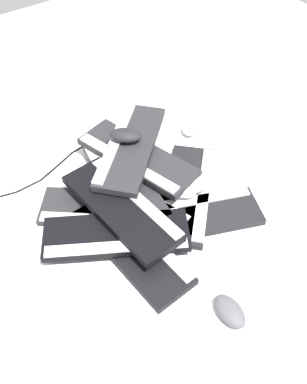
{
  "coord_description": "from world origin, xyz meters",
  "views": [
    {
      "loc": [
        -0.55,
        -0.75,
        1.09
      ],
      "look_at": [
        0.01,
        -0.0,
        0.06
      ],
      "focal_mm": 40.0,
      "sensor_mm": 36.0,
      "label": 1
    }
  ],
  "objects_px": {
    "keyboard_0": "(188,193)",
    "keyboard_5": "(123,178)",
    "keyboard_1": "(145,185)",
    "mouse_3": "(230,311)",
    "keyboard_3": "(132,246)",
    "keyboard_2": "(108,210)",
    "keyboard_6": "(137,157)",
    "mouse_0": "(125,135)",
    "keyboard_7": "(116,235)",
    "keyboard_4": "(193,216)",
    "mouse_2": "(197,184)",
    "mouse_4": "(180,189)",
    "keyboard_8": "(121,207)",
    "mouse_1": "(191,127)"
  },
  "relations": [
    {
      "from": "keyboard_6",
      "to": "mouse_2",
      "type": "relative_size",
      "value": 4.22
    },
    {
      "from": "keyboard_3",
      "to": "mouse_3",
      "type": "relative_size",
      "value": 4.07
    },
    {
      "from": "keyboard_3",
      "to": "keyboard_0",
      "type": "bearing_deg",
      "value": 13.85
    },
    {
      "from": "mouse_0",
      "to": "mouse_3",
      "type": "xyz_separation_m",
      "value": [
        -0.1,
        -0.65,
        -0.12
      ]
    },
    {
      "from": "keyboard_3",
      "to": "keyboard_5",
      "type": "distance_m",
      "value": 0.26
    },
    {
      "from": "mouse_2",
      "to": "keyboard_4",
      "type": "bearing_deg",
      "value": -141.04
    },
    {
      "from": "keyboard_5",
      "to": "mouse_4",
      "type": "height_order",
      "value": "mouse_4"
    },
    {
      "from": "keyboard_0",
      "to": "keyboard_7",
      "type": "xyz_separation_m",
      "value": [
        -0.3,
        -0.03,
        0.03
      ]
    },
    {
      "from": "keyboard_8",
      "to": "mouse_1",
      "type": "relative_size",
      "value": 4.08
    },
    {
      "from": "mouse_0",
      "to": "keyboard_7",
      "type": "bearing_deg",
      "value": -86.24
    },
    {
      "from": "keyboard_6",
      "to": "keyboard_8",
      "type": "bearing_deg",
      "value": -136.67
    },
    {
      "from": "keyboard_3",
      "to": "keyboard_6",
      "type": "bearing_deg",
      "value": 52.38
    },
    {
      "from": "keyboard_2",
      "to": "mouse_3",
      "type": "bearing_deg",
      "value": -81.84
    },
    {
      "from": "keyboard_1",
      "to": "mouse_2",
      "type": "xyz_separation_m",
      "value": [
        0.12,
        -0.13,
        0.04
      ]
    },
    {
      "from": "keyboard_3",
      "to": "keyboard_4",
      "type": "height_order",
      "value": "same"
    },
    {
      "from": "keyboard_1",
      "to": "keyboard_8",
      "type": "bearing_deg",
      "value": -151.93
    },
    {
      "from": "keyboard_0",
      "to": "keyboard_5",
      "type": "relative_size",
      "value": 0.91
    },
    {
      "from": "keyboard_3",
      "to": "mouse_2",
      "type": "bearing_deg",
      "value": 10.59
    },
    {
      "from": "keyboard_5",
      "to": "keyboard_1",
      "type": "bearing_deg",
      "value": -38.86
    },
    {
      "from": "keyboard_7",
      "to": "mouse_2",
      "type": "height_order",
      "value": "mouse_2"
    },
    {
      "from": "keyboard_1",
      "to": "keyboard_2",
      "type": "distance_m",
      "value": 0.16
    },
    {
      "from": "mouse_1",
      "to": "mouse_2",
      "type": "bearing_deg",
      "value": -161.43
    },
    {
      "from": "mouse_4",
      "to": "mouse_0",
      "type": "bearing_deg",
      "value": -20.33
    },
    {
      "from": "keyboard_2",
      "to": "keyboard_5",
      "type": "xyz_separation_m",
      "value": [
        0.1,
        0.07,
        0.03
      ]
    },
    {
      "from": "keyboard_1",
      "to": "keyboard_7",
      "type": "relative_size",
      "value": 1.02
    },
    {
      "from": "keyboard_2",
      "to": "mouse_4",
      "type": "distance_m",
      "value": 0.25
    },
    {
      "from": "keyboard_6",
      "to": "keyboard_1",
      "type": "bearing_deg",
      "value": -104.42
    },
    {
      "from": "keyboard_2",
      "to": "mouse_2",
      "type": "height_order",
      "value": "mouse_2"
    },
    {
      "from": "keyboard_2",
      "to": "mouse_0",
      "type": "bearing_deg",
      "value": 40.5
    },
    {
      "from": "keyboard_4",
      "to": "keyboard_6",
      "type": "bearing_deg",
      "value": 94.43
    },
    {
      "from": "keyboard_4",
      "to": "keyboard_6",
      "type": "xyz_separation_m",
      "value": [
        -0.02,
        0.28,
        0.06
      ]
    },
    {
      "from": "keyboard_6",
      "to": "mouse_3",
      "type": "bearing_deg",
      "value": -100.55
    },
    {
      "from": "keyboard_3",
      "to": "keyboard_7",
      "type": "relative_size",
      "value": 0.99
    },
    {
      "from": "keyboard_0",
      "to": "mouse_4",
      "type": "bearing_deg",
      "value": 176.98
    },
    {
      "from": "keyboard_8",
      "to": "mouse_3",
      "type": "height_order",
      "value": "keyboard_8"
    },
    {
      "from": "keyboard_6",
      "to": "mouse_0",
      "type": "distance_m",
      "value": 0.09
    },
    {
      "from": "keyboard_5",
      "to": "mouse_1",
      "type": "bearing_deg",
      "value": 13.95
    },
    {
      "from": "keyboard_0",
      "to": "mouse_0",
      "type": "height_order",
      "value": "mouse_0"
    },
    {
      "from": "keyboard_1",
      "to": "keyboard_6",
      "type": "bearing_deg",
      "value": 75.58
    },
    {
      "from": "keyboard_4",
      "to": "mouse_2",
      "type": "xyz_separation_m",
      "value": [
        0.08,
        0.08,
        0.04
      ]
    },
    {
      "from": "keyboard_7",
      "to": "keyboard_8",
      "type": "xyz_separation_m",
      "value": [
        0.06,
        0.06,
        0.03
      ]
    },
    {
      "from": "keyboard_1",
      "to": "mouse_3",
      "type": "relative_size",
      "value": 4.22
    },
    {
      "from": "keyboard_2",
      "to": "keyboard_3",
      "type": "bearing_deg",
      "value": -96.27
    },
    {
      "from": "keyboard_7",
      "to": "keyboard_2",
      "type": "bearing_deg",
      "value": 69.79
    },
    {
      "from": "keyboard_1",
      "to": "keyboard_2",
      "type": "relative_size",
      "value": 1.07
    },
    {
      "from": "keyboard_1",
      "to": "keyboard_5",
      "type": "relative_size",
      "value": 1.01
    },
    {
      "from": "keyboard_8",
      "to": "keyboard_0",
      "type": "bearing_deg",
      "value": -8.43
    },
    {
      "from": "keyboard_4",
      "to": "keyboard_5",
      "type": "relative_size",
      "value": 1.01
    },
    {
      "from": "keyboard_2",
      "to": "keyboard_6",
      "type": "xyz_separation_m",
      "value": [
        0.18,
        0.1,
        0.06
      ]
    },
    {
      "from": "keyboard_0",
      "to": "keyboard_6",
      "type": "xyz_separation_m",
      "value": [
        -0.07,
        0.19,
        0.06
      ]
    }
  ]
}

